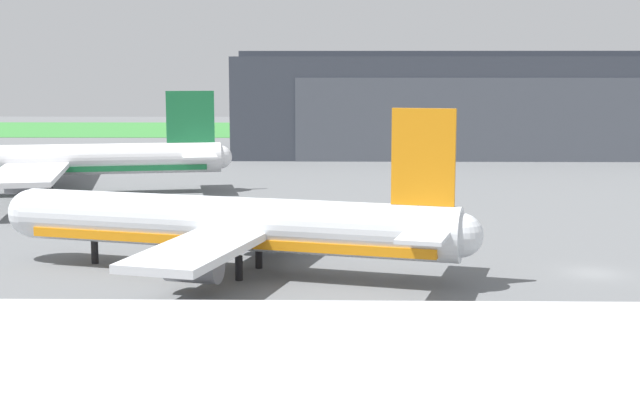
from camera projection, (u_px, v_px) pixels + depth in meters
ground_plane at (594, 273)px, 66.28m from camera, size 440.00×440.00×0.00m
grass_field_strip at (412, 130)px, 224.02m from camera, size 440.00×56.00×0.08m
maintenance_hangar at (485, 104)px, 164.40m from camera, size 90.55×39.65×18.40m
airliner_near_right at (231, 225)px, 65.96m from camera, size 36.29×29.18×12.48m
airliner_far_right at (33, 161)px, 106.84m from camera, size 47.73×41.92×12.50m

